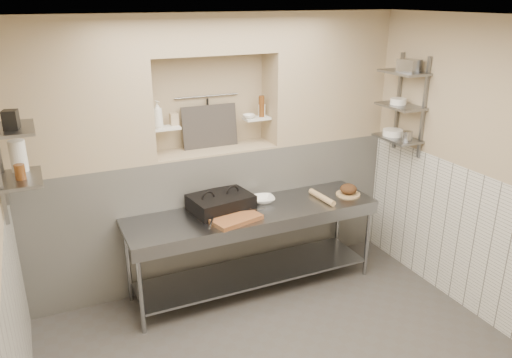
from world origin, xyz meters
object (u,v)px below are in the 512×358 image
mixing_bowl (263,200)px  jug_left (18,156)px  rolling_pin (322,197)px  prep_table (254,233)px  bowl_alcove (249,116)px  panini_press (221,203)px  cutting_board (234,218)px  bread_loaf (348,189)px  bottle_soap (157,115)px

mixing_bowl → jug_left: size_ratio=0.93×
rolling_pin → jug_left: bearing=178.4°
prep_table → bowl_alcove: (0.20, 0.56, 1.09)m
panini_press → bowl_alcove: size_ratio=5.01×
cutting_board → bread_loaf: 1.38m
mixing_bowl → bottle_soap: bottle_soap is taller
prep_table → bread_loaf: size_ratio=14.28×
panini_press → cutting_board: 0.28m
prep_table → mixing_bowl: 0.37m
jug_left → panini_press: bearing=3.9°
panini_press → bread_loaf: (1.41, -0.19, -0.01)m
cutting_board → panini_press: bearing=96.5°
mixing_bowl → rolling_pin: (0.59, -0.21, 0.00)m
bottle_soap → bowl_alcove: size_ratio=2.08×
rolling_pin → jug_left: jug_left is taller
mixing_bowl → bread_loaf: bearing=-12.3°
mixing_bowl → bread_loaf: 0.95m
mixing_bowl → jug_left: jug_left is taller
panini_press → bottle_soap: bearing=132.2°
mixing_bowl → bowl_alcove: 0.90m
mixing_bowl → bottle_soap: size_ratio=0.87×
rolling_pin → jug_left: 2.93m
bread_loaf → jug_left: (-3.16, 0.07, 0.77)m
cutting_board → mixing_bowl: (0.45, 0.28, 0.01)m
cutting_board → bottle_soap: size_ratio=1.76×
cutting_board → prep_table: bearing=25.2°
mixing_bowl → bowl_alcove: (0.02, 0.40, 0.80)m
bread_loaf → panini_press: bearing=172.2°
mixing_bowl → bottle_soap: 1.39m
cutting_board → jug_left: (-1.78, 0.15, 0.82)m
bottle_soap → cutting_board: bearing=-52.2°
prep_table → bread_loaf: bread_loaf is taller
cutting_board → bread_loaf: (1.38, 0.08, 0.05)m
cutting_board → bottle_soap: 1.25m
bread_loaf → bowl_alcove: 1.33m
bowl_alcove → jug_left: 2.31m
prep_table → rolling_pin: 0.83m
mixing_bowl → bowl_alcove: bearing=87.6°
panini_press → bottle_soap: bottle_soap is taller
prep_table → bottle_soap: (-0.79, 0.54, 1.21)m
prep_table → jug_left: bearing=179.2°
mixing_bowl → rolling_pin: bearing=-19.2°
panini_press → bowl_alcove: bearing=31.1°
mixing_bowl → jug_left: bearing=-176.7°
bowl_alcove → rolling_pin: bearing=-46.6°
prep_table → bowl_alcove: size_ratio=19.92×
prep_table → rolling_pin: bearing=-3.8°
panini_press → mixing_bowl: size_ratio=2.75×
mixing_bowl → rolling_pin: 0.63m
bowl_alcove → jug_left: size_ratio=0.51×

